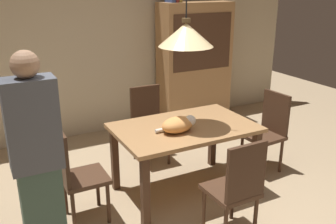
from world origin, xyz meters
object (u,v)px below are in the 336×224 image
Objects in this scene: chair_left_side at (75,172)px; person_standing at (38,165)px; dining_table at (184,135)px; chair_right_side at (268,129)px; chair_near_front at (237,186)px; chair_far_back at (149,121)px; cat_sleeping at (179,124)px; pendant_lamp at (186,34)px; hutch_bookcase at (194,67)px.

person_standing is at bearing -129.35° from chair_left_side.
chair_right_side is at bearing 0.28° from dining_table.
chair_near_front is at bearing -89.90° from dining_table.
chair_left_side is at bearing 50.65° from person_standing.
person_standing is at bearing -163.46° from dining_table.
person_standing is (-1.49, -1.32, 0.35)m from chair_far_back.
cat_sleeping is at bearing 13.76° from person_standing.
hutch_bookcase is at bearing 56.16° from pendant_lamp.
chair_near_front and chair_far_back have the same top height.
chair_near_front is at bearing -114.22° from hutch_bookcase.
chair_right_side is (1.13, 0.88, 0.00)m from chair_near_front.
chair_near_front is 2.38× the size of cat_sleeping.
cat_sleeping is (-1.26, -0.12, 0.32)m from chair_right_side.
hutch_bookcase reaches higher than dining_table.
chair_far_back is 1.56m from hutch_bookcase.
cat_sleeping reaches higher than dining_table.
pendant_lamp is (-0.00, -0.88, 1.15)m from chair_far_back.
chair_right_side is 1.83m from hutch_bookcase.
person_standing is (-1.49, -0.44, -0.80)m from pendant_lamp.
chair_far_back is 0.55× the size of person_standing.
chair_right_side is at bearing 9.72° from person_standing.
cat_sleeping is 0.23× the size of person_standing.
dining_table is at bearing -179.72° from chair_right_side.
hutch_bookcase is (1.20, 1.80, 0.24)m from dining_table.
cat_sleeping is at bearing -124.98° from hutch_bookcase.
pendant_lamp reaches higher than chair_far_back.
chair_near_front is 0.84m from cat_sleeping.
chair_left_side reaches higher than cat_sleeping.
chair_right_side is at bearing 0.28° from pendant_lamp.
dining_table is 0.76× the size of hutch_bookcase.
chair_left_side is at bearing -179.86° from chair_right_side.
hutch_bookcase is 1.09× the size of person_standing.
chair_near_front is 1.00× the size of chair_far_back.
chair_near_front is 2.96m from hutch_bookcase.
chair_left_side and chair_right_side have the same top height.
person_standing is at bearing -170.28° from chair_right_side.
pendant_lamp reaches higher than hutch_bookcase.
chair_right_side is 1.00× the size of chair_far_back.
chair_near_front is 1.00× the size of chair_left_side.
dining_table is 0.89m from chair_near_front.
hutch_bookcase is at bearing 55.02° from cat_sleeping.
chair_far_back is 0.72× the size of pendant_lamp.
pendant_lamp is 2.30m from hutch_bookcase.
hutch_bookcase is at bearing 87.55° from chair_right_side.
chair_right_side is at bearing 0.14° from chair_left_side.
chair_right_side and chair_far_back have the same top height.
cat_sleeping is 2.33m from hutch_bookcase.
chair_far_back reaches higher than cat_sleeping.
chair_right_side reaches higher than cat_sleeping.
hutch_bookcase is (1.33, 1.91, 0.06)m from cat_sleeping.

